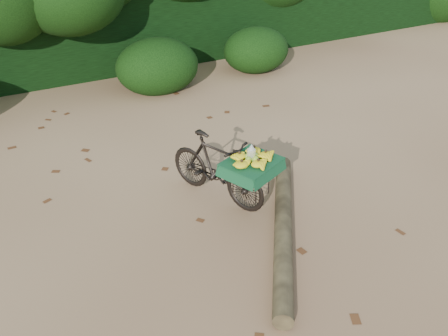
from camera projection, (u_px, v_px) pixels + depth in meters
ground at (169, 208)px, 6.71m from camera, size 80.00×80.00×0.00m
vendor_bicycle at (218, 168)px, 6.66m from camera, size 1.23×1.82×1.00m
fallen_log at (283, 226)px, 6.18m from camera, size 1.97×2.79×0.23m
hedge_backdrop at (65, 34)px, 11.01m from camera, size 26.00×1.80×1.80m
bush_clumps at (113, 76)px, 9.92m from camera, size 8.80×1.70×0.90m
leaf_litter at (153, 185)px, 7.20m from camera, size 7.00×7.30×0.01m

